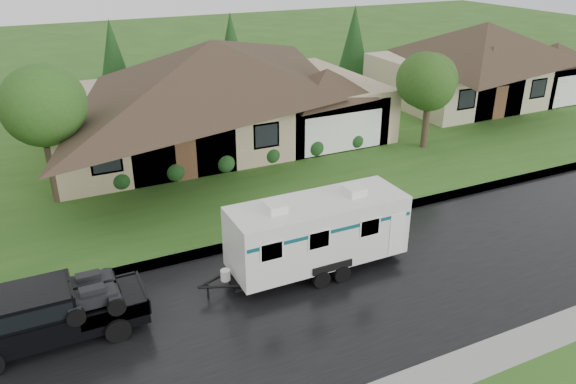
{
  "coord_description": "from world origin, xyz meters",
  "views": [
    {
      "loc": [
        -7.67,
        -15.3,
        10.72
      ],
      "look_at": [
        0.7,
        2.0,
        1.98
      ],
      "focal_mm": 35.0,
      "sensor_mm": 36.0,
      "label": 1
    }
  ],
  "objects": [
    {
      "name": "lawn",
      "position": [
        0.0,
        15.0,
        0.07
      ],
      "size": [
        140.0,
        26.0,
        0.15
      ],
      "primitive_type": "cube",
      "color": "#2C571B",
      "rests_on": "ground"
    },
    {
      "name": "tree_left_green",
      "position": [
        -7.05,
        9.2,
        4.16
      ],
      "size": [
        3.5,
        3.5,
        5.79
      ],
      "color": "#382B1E",
      "rests_on": "lawn"
    },
    {
      "name": "tree_right_green",
      "position": [
        11.85,
        7.83,
        3.68
      ],
      "size": [
        3.08,
        3.08,
        5.09
      ],
      "color": "#382B1E",
      "rests_on": "lawn"
    },
    {
      "name": "curb",
      "position": [
        0.0,
        2.25,
        0.07
      ],
      "size": [
        140.0,
        0.5,
        0.15
      ],
      "primitive_type": "cube",
      "color": "gray",
      "rests_on": "ground"
    },
    {
      "name": "pickup_truck",
      "position": [
        -8.17,
        -0.48,
        0.94
      ],
      "size": [
        5.29,
        2.01,
        1.76
      ],
      "color": "black",
      "rests_on": "ground"
    },
    {
      "name": "travel_trailer",
      "position": [
        0.63,
        -0.48,
        1.55
      ],
      "size": [
        6.52,
        2.29,
        2.93
      ],
      "color": "silver",
      "rests_on": "ground"
    },
    {
      "name": "road",
      "position": [
        0.0,
        -2.0,
        0.01
      ],
      "size": [
        140.0,
        8.0,
        0.01
      ],
      "primitive_type": "cube",
      "color": "black",
      "rests_on": "ground"
    },
    {
      "name": "ground",
      "position": [
        0.0,
        0.0,
        0.0
      ],
      "size": [
        140.0,
        140.0,
        0.0
      ],
      "primitive_type": "plane",
      "color": "#2C571B",
      "rests_on": "ground"
    },
    {
      "name": "house_neighbor",
      "position": [
        22.27,
        14.34,
        3.32
      ],
      "size": [
        15.12,
        9.72,
        6.45
      ],
      "color": "tan",
      "rests_on": "lawn"
    },
    {
      "name": "shrub_row",
      "position": [
        2.0,
        9.3,
        0.65
      ],
      "size": [
        13.6,
        1.0,
        1.0
      ],
      "color": "#143814",
      "rests_on": "lawn"
    },
    {
      "name": "house_main",
      "position": [
        2.29,
        13.84,
        3.59
      ],
      "size": [
        19.44,
        10.8,
        6.9
      ],
      "color": "tan",
      "rests_on": "lawn"
    }
  ]
}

